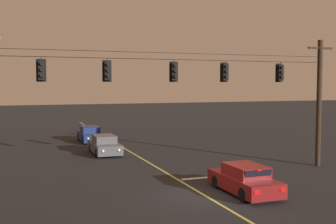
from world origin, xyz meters
name	(u,v)px	position (x,y,z in m)	size (l,w,h in m)	color
ground_plane	(205,195)	(0.00, 0.00, 0.00)	(180.00, 180.00, 0.00)	black
lane_centre_stripe	(143,159)	(0.00, 9.98, 0.00)	(0.14, 60.00, 0.01)	#D1C64C
stop_bar_paint	(210,177)	(1.90, 3.38, 0.00)	(3.40, 0.36, 0.01)	silver
signal_span_assembly	(174,103)	(0.00, 3.98, 4.12)	(21.28, 0.32, 7.91)	#2D2116
traffic_light_leftmost	(41,70)	(-6.96, 3.96, 5.86)	(0.48, 0.41, 1.22)	black
traffic_light_left_inner	(108,71)	(-3.69, 3.96, 5.86)	(0.48, 0.41, 1.22)	black
traffic_light_centre	(175,72)	(0.01, 3.96, 5.86)	(0.48, 0.41, 1.22)	black
traffic_light_right_inner	(225,72)	(3.11, 3.96, 5.86)	(0.48, 0.41, 1.22)	black
traffic_light_rightmost	(280,73)	(6.83, 3.96, 5.86)	(0.48, 0.41, 1.22)	black
car_waiting_near_lane	(244,180)	(1.93, -0.29, 0.65)	(1.80, 4.33, 1.39)	maroon
car_oncoming_lead	(105,145)	(-2.04, 13.09, 0.65)	(1.80, 4.42, 1.39)	#4C4C51
car_oncoming_trailing	(90,135)	(-1.92, 20.04, 0.65)	(1.80, 4.42, 1.39)	navy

